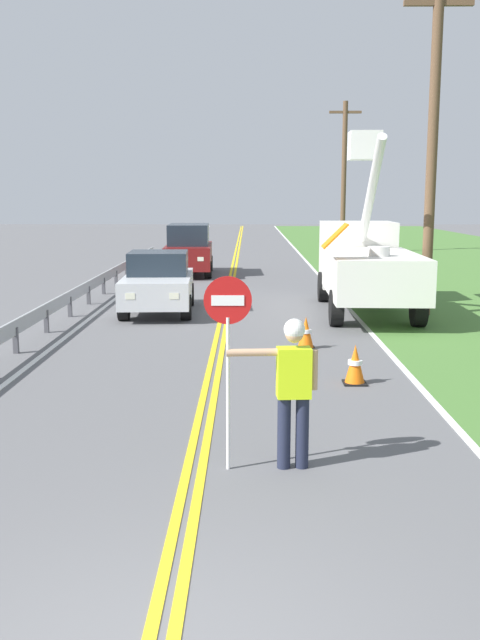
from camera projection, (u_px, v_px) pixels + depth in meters
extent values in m
cube|color=yellow|center=(227.00, 292.00, 24.42)|extent=(0.11, 110.00, 0.01)
cube|color=yellow|center=(232.00, 292.00, 24.42)|extent=(0.11, 110.00, 0.01)
cube|color=silver|center=(334.00, 292.00, 24.38)|extent=(0.12, 110.00, 0.01)
cube|color=silver|center=(125.00, 291.00, 24.46)|extent=(0.12, 110.00, 0.01)
cylinder|color=#1E2338|center=(302.00, 432.00, 8.53)|extent=(0.16, 0.16, 0.88)
cylinder|color=#1E2338|center=(284.00, 433.00, 8.51)|extent=(0.16, 0.16, 0.88)
cube|color=#C6EA19|center=(294.00, 373.00, 8.39)|extent=(0.42, 0.27, 0.60)
cylinder|color=tan|center=(252.00, 352.00, 8.32)|extent=(0.60, 0.13, 0.09)
cylinder|color=tan|center=(314.00, 370.00, 8.40)|extent=(0.09, 0.09, 0.48)
sphere|color=tan|center=(294.00, 334.00, 8.31)|extent=(0.22, 0.22, 0.22)
sphere|color=white|center=(294.00, 329.00, 8.30)|extent=(0.25, 0.25, 0.25)
cylinder|color=silver|center=(228.00, 395.00, 8.39)|extent=(0.04, 0.04, 1.85)
cylinder|color=#B71414|center=(228.00, 300.00, 8.20)|extent=(0.56, 0.03, 0.56)
cube|color=white|center=(228.00, 301.00, 8.18)|extent=(0.38, 0.01, 0.12)
cube|color=white|center=(372.00, 274.00, 18.76)|extent=(2.44, 4.67, 1.10)
cube|color=white|center=(357.00, 254.00, 22.11)|extent=(2.26, 2.17, 2.00)
cube|color=#1E2833|center=(353.00, 242.00, 23.07)|extent=(1.98, 0.12, 0.90)
cylinder|color=silver|center=(379.00, 251.00, 17.74)|extent=(0.56, 0.56, 0.24)
cylinder|color=silver|center=(371.00, 192.00, 19.08)|extent=(0.34, 3.40, 2.85)
cube|color=white|center=(365.00, 146.00, 20.45)|extent=(0.93, 0.93, 0.80)
cube|color=orange|center=(335.00, 236.00, 16.84)|extent=(0.62, 0.82, 0.59)
cylinder|color=black|center=(324.00, 287.00, 22.13)|extent=(0.35, 0.93, 0.92)
cylinder|color=black|center=(390.00, 287.00, 22.04)|extent=(0.35, 0.93, 0.92)
cylinder|color=black|center=(336.00, 308.00, 17.91)|extent=(0.35, 0.93, 0.92)
cylinder|color=black|center=(419.00, 308.00, 17.83)|extent=(0.35, 0.93, 0.92)
cube|color=silver|center=(158.00, 288.00, 19.95)|extent=(2.04, 4.19, 0.72)
cube|color=#1E2833|center=(158.00, 263.00, 20.07)|extent=(1.70, 1.80, 0.64)
cube|color=#EAEACC|center=(174.00, 296.00, 17.96)|extent=(0.24, 0.07, 0.16)
cube|color=#EAEACC|center=(130.00, 296.00, 17.92)|extent=(0.24, 0.07, 0.16)
cylinder|color=black|center=(186.00, 307.00, 18.79)|extent=(0.31, 0.69, 0.68)
cylinder|color=black|center=(124.00, 308.00, 18.72)|extent=(0.31, 0.69, 0.68)
cylinder|color=black|center=(189.00, 294.00, 21.29)|extent=(0.31, 0.69, 0.68)
cylinder|color=black|center=(134.00, 295.00, 21.23)|extent=(0.31, 0.69, 0.68)
cube|color=maroon|center=(189.00, 256.00, 29.65)|extent=(2.00, 4.66, 0.92)
cube|color=#1E2833|center=(189.00, 234.00, 29.50)|extent=(1.72, 2.91, 0.84)
cube|color=#EAEACC|center=(201.00, 259.00, 27.41)|extent=(0.24, 0.07, 0.16)
cube|color=#EAEACC|center=(172.00, 259.00, 27.39)|extent=(0.24, 0.07, 0.16)
cylinder|color=black|center=(208.00, 270.00, 28.35)|extent=(0.30, 0.69, 0.68)
cylinder|color=black|center=(167.00, 270.00, 28.31)|extent=(0.30, 0.69, 0.68)
cylinder|color=black|center=(209.00, 263.00, 31.15)|extent=(0.30, 0.69, 0.68)
cylinder|color=black|center=(172.00, 263.00, 31.12)|extent=(0.30, 0.69, 0.68)
cylinder|color=brown|center=(432.00, 153.00, 18.91)|extent=(0.28, 0.28, 8.74)
cube|color=brown|center=(439.00, 3.00, 18.26)|extent=(1.80, 0.14, 0.14)
cylinder|color=brown|center=(344.00, 178.00, 40.29)|extent=(0.28, 0.28, 8.48)
cube|color=brown|center=(345.00, 112.00, 39.66)|extent=(1.80, 0.14, 0.14)
cone|color=orange|center=(355.00, 364.00, 12.37)|extent=(0.36, 0.36, 0.70)
cylinder|color=white|center=(355.00, 362.00, 12.36)|extent=(0.25, 0.25, 0.08)
cube|color=black|center=(355.00, 383.00, 12.43)|extent=(0.40, 0.40, 0.03)
cone|color=orange|center=(306.00, 333.00, 15.24)|extent=(0.36, 0.36, 0.70)
cylinder|color=white|center=(306.00, 331.00, 15.23)|extent=(0.25, 0.25, 0.08)
cube|color=black|center=(306.00, 348.00, 15.29)|extent=(0.40, 0.40, 0.03)
cube|color=#9EA0A3|center=(79.00, 291.00, 20.38)|extent=(0.06, 32.00, 0.32)
cube|color=#4C4C51|center=(16.00, 340.00, 14.80)|extent=(0.10, 0.10, 0.55)
cube|color=#4C4C51|center=(46.00, 321.00, 17.05)|extent=(0.10, 0.10, 0.55)
cube|color=#4C4C51|center=(70.00, 307.00, 19.30)|extent=(0.10, 0.10, 0.55)
cube|color=#4C4C51|center=(88.00, 295.00, 21.55)|extent=(0.10, 0.10, 0.55)
cube|color=#4C4C51|center=(104.00, 286.00, 23.80)|extent=(0.10, 0.10, 0.55)
cube|color=#4C4C51|center=(116.00, 278.00, 26.06)|extent=(0.10, 0.10, 0.55)
cube|color=#4C4C51|center=(126.00, 272.00, 28.31)|extent=(0.10, 0.10, 0.55)
cube|color=#4C4C51|center=(135.00, 266.00, 30.56)|extent=(0.10, 0.10, 0.55)
cube|color=#4C4C51|center=(143.00, 261.00, 32.81)|extent=(0.10, 0.10, 0.55)
cube|color=#4C4C51|center=(150.00, 257.00, 35.06)|extent=(0.10, 0.10, 0.55)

